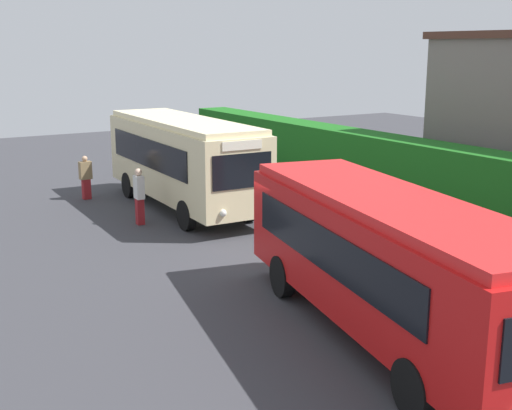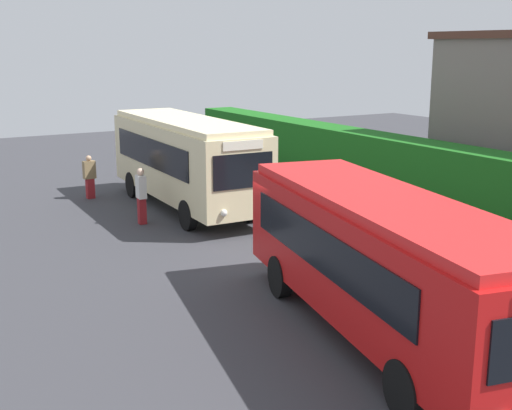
% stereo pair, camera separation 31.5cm
% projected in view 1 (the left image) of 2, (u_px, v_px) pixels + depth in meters
% --- Properties ---
extents(ground_plane, '(64.00, 64.00, 0.00)m').
position_uv_depth(ground_plane, '(297.00, 273.00, 17.73)').
color(ground_plane, '#38383D').
extents(bus_cream, '(9.26, 2.79, 3.31)m').
position_uv_depth(bus_cream, '(183.00, 158.00, 24.34)').
color(bus_cream, beige).
rests_on(bus_cream, ground_plane).
extents(bus_red, '(9.55, 4.33, 2.96)m').
position_uv_depth(bus_red, '(388.00, 257.00, 13.45)').
color(bus_red, red).
rests_on(bus_red, ground_plane).
extents(person_left, '(0.30, 0.48, 1.71)m').
position_uv_depth(person_left, '(86.00, 177.00, 26.13)').
color(person_left, maroon).
rests_on(person_left, ground_plane).
extents(person_center, '(0.51, 0.32, 1.71)m').
position_uv_depth(person_center, '(228.00, 175.00, 26.54)').
color(person_center, silver).
rests_on(person_center, ground_plane).
extents(person_right, '(0.44, 0.28, 1.91)m').
position_uv_depth(person_right, '(139.00, 195.00, 22.35)').
color(person_right, maroon).
rests_on(person_right, ground_plane).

